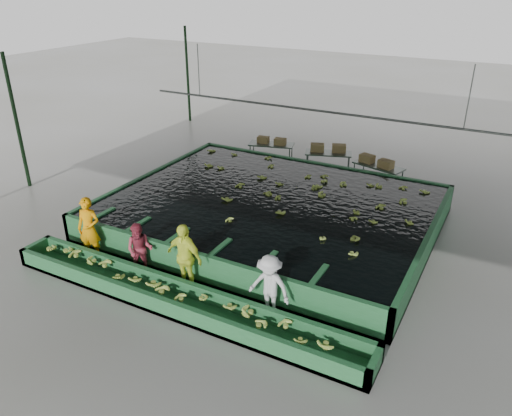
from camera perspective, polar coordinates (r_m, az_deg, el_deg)
The scene contains 21 objects.
ground at distance 15.18m, azimuth -0.90°, elevation -4.12°, with size 80.00×80.00×0.00m, color gray.
shed_roof at distance 13.45m, azimuth -1.05°, elevation 14.77°, with size 20.00×22.00×0.04m, color slate.
shed_posts at distance 14.12m, azimuth -0.97°, elevation 4.75°, with size 20.00×22.00×5.00m, color black, non-canonical shape.
flotation_tank at distance 16.15m, azimuth 1.69°, elevation -0.43°, with size 10.00×8.00×0.90m, color #225E32, non-canonical shape.
tank_water at distance 15.98m, azimuth 1.71°, elevation 0.86°, with size 9.70×7.70×0.00m, color black.
sorting_trough at distance 12.52m, azimuth -9.10°, elevation -10.20°, with size 10.00×1.00×0.50m, color #225E32, non-canonical shape.
cableway_rail at distance 18.30m, azimuth 6.84°, elevation 11.02°, with size 0.08×0.08×14.00m, color #59605B.
rail_hanger_left at distance 20.42m, azimuth -6.58°, elevation 15.38°, with size 0.04×0.04×2.00m, color #59605B.
rail_hanger_right at distance 16.94m, azimuth 23.19°, elevation 11.53°, with size 0.04×0.04×2.00m, color #59605B.
worker_a at distance 14.83m, azimuth -18.53°, elevation -2.24°, with size 0.68×0.44×1.85m, color orange.
worker_b at distance 13.75m, azimuth -13.14°, elevation -4.63°, with size 0.73×0.57×1.50m, color #A12F43.
worker_c at distance 12.83m, azimuth -8.20°, elevation -5.57°, with size 1.09×0.45×1.86m, color #EBFB42.
worker_d at distance 11.79m, azimuth 1.53°, elevation -8.97°, with size 1.05×0.61×1.63m, color silver.
packing_table_left at distance 21.59m, azimuth 1.74°, elevation 6.28°, with size 1.89×0.76×0.86m, color #59605B, non-canonical shape.
packing_table_mid at distance 20.74m, azimuth 8.21°, elevation 5.20°, with size 1.86×0.75×0.85m, color #59605B, non-canonical shape.
packing_table_right at distance 19.66m, azimuth 13.71°, elevation 3.60°, with size 1.90×0.76×0.86m, color #59605B, non-canonical shape.
box_stack_left at distance 21.46m, azimuth 1.79°, elevation 7.37°, with size 1.24×0.34×0.27m, color brown, non-canonical shape.
box_stack_mid at distance 20.70m, azimuth 8.21°, elevation 6.41°, with size 1.42×0.39×0.31m, color brown, non-canonical shape.
box_stack_right at distance 19.51m, azimuth 13.54°, elevation 4.81°, with size 1.38×0.38×0.30m, color brown, non-canonical shape.
floating_bananas at distance 16.64m, azimuth 2.95°, elevation 1.86°, with size 8.65×5.90×0.12m, color #96B042, non-canonical shape.
trough_bananas at distance 12.44m, azimuth -9.15°, elevation -9.63°, with size 9.07×0.60×0.12m, color #96B042, non-canonical shape.
Camera 1 is at (6.50, -11.52, 7.45)m, focal length 35.00 mm.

